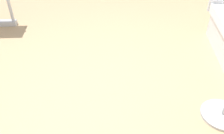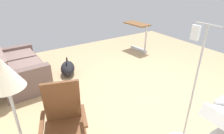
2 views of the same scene
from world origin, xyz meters
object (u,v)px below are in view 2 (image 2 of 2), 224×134
overbed_table (138,34)px  iv_pole (183,132)px  rocking_chair (65,124)px  duffel_bag (68,68)px  floor_lamp (6,83)px  couch (20,69)px

overbed_table → iv_pole: (-3.23, 1.90, -0.28)m
rocking_chair → duffel_bag: rocking_chair is taller
rocking_chair → iv_pole: size_ratio=0.62×
floor_lamp → duffel_bag: floor_lamp is taller
couch → duffel_bag: bearing=-101.3°
couch → floor_lamp: (-2.34, 0.28, 0.92)m
rocking_chair → overbed_table: rocking_chair is taller
iv_pole → floor_lamp: bearing=68.4°
couch → overbed_table: 3.46m
couch → duffel_bag: 1.03m
couch → rocking_chair: (-2.35, -0.19, 0.20)m
floor_lamp → overbed_table: 4.55m
floor_lamp → duffel_bag: (2.14, -1.28, -1.07)m
couch → iv_pole: 3.43m
duffel_bag → iv_pole: 2.91m
rocking_chair → iv_pole: iv_pole is taller
iv_pole → overbed_table: bearing=-30.4°
duffel_bag → overbed_table: bearing=-81.3°
rocking_chair → floor_lamp: 0.87m
duffel_bag → iv_pole: bearing=-169.1°
duffel_bag → floor_lamp: bearing=149.1°
duffel_bag → rocking_chair: bearing=159.5°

